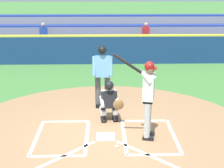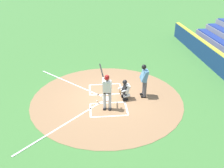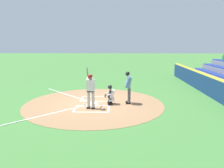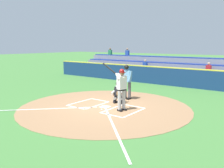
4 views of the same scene
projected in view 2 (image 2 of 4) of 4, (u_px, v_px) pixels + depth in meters
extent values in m
plane|color=#427A38|center=(107.00, 99.00, 13.09)|extent=(120.00, 120.00, 0.00)
cylinder|color=#99704C|center=(107.00, 99.00, 13.09)|extent=(8.00, 8.00, 0.01)
cube|color=white|center=(107.00, 98.00, 13.08)|extent=(0.44, 0.44, 0.01)
cube|color=white|center=(127.00, 108.00, 12.23)|extent=(1.20, 0.08, 0.01)
cube|color=white|center=(90.00, 110.00, 12.08)|extent=(1.20, 0.08, 0.01)
cube|color=white|center=(108.00, 103.00, 12.69)|extent=(0.08, 1.80, 0.01)
cube|color=white|center=(110.00, 116.00, 11.63)|extent=(0.08, 1.80, 0.01)
cube|color=white|center=(121.00, 88.00, 14.09)|extent=(1.20, 0.08, 0.01)
cube|color=white|center=(90.00, 90.00, 13.93)|extent=(1.20, 0.08, 0.01)
cube|color=white|center=(106.00, 94.00, 13.48)|extent=(0.08, 1.80, 0.01)
cube|color=white|center=(105.00, 84.00, 14.54)|extent=(0.08, 1.80, 0.01)
cube|color=white|center=(70.00, 82.00, 14.76)|extent=(3.73, 3.73, 0.01)
cube|color=white|center=(64.00, 125.00, 11.05)|extent=(3.73, 3.73, 0.01)
cylinder|color=#BCBCBC|center=(110.00, 101.00, 11.96)|extent=(0.15, 0.15, 0.84)
cube|color=black|center=(110.00, 109.00, 12.14)|extent=(0.28, 0.18, 0.09)
cylinder|color=#BCBCBC|center=(105.00, 100.00, 12.00)|extent=(0.15, 0.15, 0.84)
cube|color=black|center=(105.00, 108.00, 12.17)|extent=(0.28, 0.18, 0.09)
cube|color=black|center=(107.00, 92.00, 11.76)|extent=(0.29, 0.38, 0.10)
cube|color=white|center=(107.00, 86.00, 11.62)|extent=(0.33, 0.45, 0.60)
sphere|color=brown|center=(107.00, 79.00, 11.41)|extent=(0.21, 0.21, 0.21)
sphere|color=maroon|center=(107.00, 77.00, 11.40)|extent=(0.23, 0.23, 0.23)
cube|color=maroon|center=(107.00, 79.00, 11.32)|extent=(0.15, 0.19, 0.02)
cylinder|color=white|center=(108.00, 81.00, 11.53)|extent=(0.44, 0.19, 0.21)
cylinder|color=white|center=(103.00, 80.00, 11.56)|extent=(0.28, 0.15, 0.29)
cylinder|color=black|center=(102.00, 71.00, 11.75)|extent=(0.72, 0.21, 0.53)
cylinder|color=black|center=(104.00, 79.00, 11.57)|extent=(0.08, 0.09, 0.08)
cube|color=black|center=(126.00, 100.00, 12.92)|extent=(0.15, 0.27, 0.09)
cube|color=black|center=(125.00, 97.00, 12.84)|extent=(0.15, 0.26, 0.37)
cylinder|color=silver|center=(127.00, 96.00, 12.83)|extent=(0.19, 0.38, 0.21)
cube|color=black|center=(124.00, 97.00, 13.20)|extent=(0.15, 0.27, 0.09)
cube|color=black|center=(123.00, 94.00, 13.12)|extent=(0.15, 0.26, 0.37)
cylinder|color=silver|center=(125.00, 93.00, 13.10)|extent=(0.19, 0.38, 0.21)
cube|color=silver|center=(126.00, 88.00, 12.81)|extent=(0.44, 0.40, 0.52)
cube|color=black|center=(124.00, 89.00, 12.79)|extent=(0.44, 0.27, 0.46)
sphere|color=brown|center=(125.00, 82.00, 12.63)|extent=(0.21, 0.21, 0.21)
sphere|color=black|center=(125.00, 82.00, 12.61)|extent=(0.24, 0.24, 0.24)
cylinder|color=silver|center=(124.00, 91.00, 12.61)|extent=(0.14, 0.46, 0.20)
cylinder|color=silver|center=(122.00, 87.00, 12.96)|extent=(0.14, 0.46, 0.20)
ellipsoid|color=brown|center=(120.00, 92.00, 12.59)|extent=(0.29, 0.13, 0.28)
cylinder|color=#4C4C51|center=(145.00, 89.00, 12.97)|extent=(0.16, 0.16, 0.86)
cube|color=black|center=(144.00, 97.00, 13.18)|extent=(0.13, 0.28, 0.09)
cylinder|color=#4C4C51|center=(144.00, 87.00, 13.22)|extent=(0.16, 0.16, 0.86)
cube|color=black|center=(143.00, 94.00, 13.43)|extent=(0.13, 0.28, 0.09)
cube|color=#5B8EB7|center=(145.00, 76.00, 12.75)|extent=(0.44, 0.37, 0.66)
sphere|color=beige|center=(144.00, 67.00, 12.53)|extent=(0.22, 0.22, 0.22)
sphere|color=black|center=(144.00, 67.00, 12.52)|extent=(0.25, 0.25, 0.25)
cylinder|color=#5B8EB7|center=(144.00, 77.00, 12.52)|extent=(0.10, 0.29, 0.56)
cylinder|color=#5B8EB7|center=(142.00, 73.00, 12.94)|extent=(0.10, 0.29, 0.56)
sphere|color=white|center=(97.00, 101.00, 12.81)|extent=(0.07, 0.07, 0.07)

